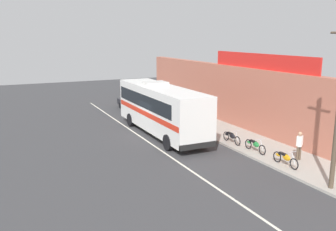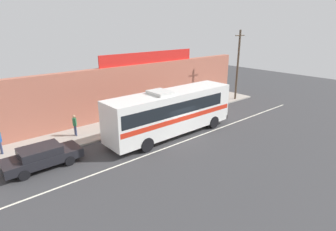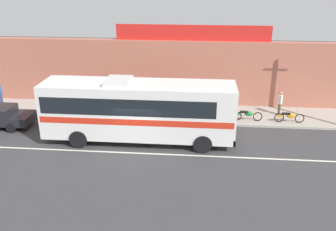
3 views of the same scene
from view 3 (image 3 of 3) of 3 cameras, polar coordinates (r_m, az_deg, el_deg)
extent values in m
plane|color=#3A3A3D|center=(21.03, -4.69, -4.90)|extent=(70.00, 70.00, 0.00)
cube|color=#A8A399|center=(25.69, -2.78, 0.47)|extent=(30.00, 3.60, 0.14)
cube|color=#B26651|center=(26.98, -2.25, 6.75)|extent=(30.00, 0.70, 4.80)
cube|color=red|center=(26.15, 3.93, 12.85)|extent=(10.93, 0.12, 1.10)
cube|color=silver|center=(20.33, -5.06, -5.90)|extent=(30.00, 0.14, 0.01)
cube|color=white|center=(20.97, -4.66, 0.98)|extent=(11.02, 2.53, 3.10)
cube|color=black|center=(20.86, -5.90, 2.42)|extent=(9.70, 2.55, 0.96)
cube|color=red|center=(21.08, -4.63, 0.21)|extent=(10.80, 2.55, 0.36)
cube|color=black|center=(20.63, 10.50, 1.64)|extent=(0.04, 2.28, 1.40)
cube|color=black|center=(21.32, 10.14, -2.95)|extent=(0.12, 2.53, 0.36)
cube|color=silver|center=(20.65, -7.83, 5.40)|extent=(1.40, 1.77, 0.24)
cylinder|color=black|center=(22.34, 5.49, -1.78)|extent=(1.04, 0.32, 1.04)
cylinder|color=black|center=(20.20, 5.48, -4.47)|extent=(1.04, 0.32, 1.04)
cylinder|color=black|center=(23.33, -12.10, -1.12)|extent=(1.04, 0.32, 1.04)
cylinder|color=black|center=(21.30, -13.88, -3.60)|extent=(1.04, 0.32, 1.04)
cube|color=black|center=(25.30, -23.90, 0.66)|extent=(0.21, 1.53, 0.34)
cylinder|color=black|center=(26.02, -21.72, -0.30)|extent=(0.62, 0.20, 0.62)
cylinder|color=black|center=(24.62, -23.42, -1.81)|extent=(0.62, 0.20, 0.62)
torus|color=black|center=(25.18, 19.99, -0.43)|extent=(0.62, 0.06, 0.62)
torus|color=black|center=(24.86, 17.08, -0.34)|extent=(0.62, 0.06, 0.62)
cylinder|color=silver|center=(25.05, 19.90, 0.21)|extent=(0.34, 0.04, 0.65)
cylinder|color=silver|center=(24.91, 19.77, 0.90)|extent=(0.03, 0.56, 0.03)
ellipsoid|color=orange|center=(24.96, 18.74, -0.01)|extent=(0.56, 0.22, 0.34)
cube|color=black|center=(24.85, 18.10, 0.27)|extent=(0.52, 0.20, 0.10)
ellipsoid|color=orange|center=(24.83, 17.25, -0.04)|extent=(0.36, 0.14, 0.16)
torus|color=black|center=(24.68, 13.92, -0.17)|extent=(0.62, 0.06, 0.62)
torus|color=black|center=(24.50, 10.82, -0.06)|extent=(0.62, 0.06, 0.62)
cylinder|color=silver|center=(24.55, 13.80, 0.49)|extent=(0.34, 0.04, 0.65)
cylinder|color=silver|center=(24.43, 13.64, 1.19)|extent=(0.03, 0.56, 0.03)
ellipsoid|color=#237F38|center=(24.52, 12.56, 0.27)|extent=(0.56, 0.22, 0.34)
cube|color=black|center=(24.44, 11.87, 0.56)|extent=(0.52, 0.20, 0.10)
ellipsoid|color=#237F38|center=(24.45, 10.98, 0.24)|extent=(0.36, 0.14, 0.16)
torus|color=black|center=(24.24, 8.81, -0.17)|extent=(0.62, 0.06, 0.62)
torus|color=black|center=(24.18, 5.74, -0.07)|extent=(0.62, 0.06, 0.62)
cylinder|color=silver|center=(24.12, 8.66, 0.50)|extent=(0.34, 0.04, 0.65)
cylinder|color=silver|center=(24.00, 8.46, 1.22)|extent=(0.03, 0.56, 0.03)
ellipsoid|color=black|center=(24.14, 7.45, 0.27)|extent=(0.56, 0.22, 0.34)
cube|color=black|center=(24.08, 6.75, 0.56)|extent=(0.52, 0.20, 0.10)
ellipsoid|color=black|center=(24.13, 5.89, 0.24)|extent=(0.36, 0.14, 0.16)
cylinder|color=navy|center=(29.54, -24.67, 2.36)|extent=(0.13, 0.13, 0.85)
cylinder|color=navy|center=(29.39, -24.84, 2.24)|extent=(0.13, 0.13, 0.85)
cylinder|color=#23519E|center=(29.40, -24.81, 3.86)|extent=(0.08, 0.08, 0.59)
cylinder|color=navy|center=(27.21, -15.51, 2.00)|extent=(0.13, 0.13, 0.82)
cylinder|color=navy|center=(27.05, -15.64, 1.86)|extent=(0.13, 0.13, 0.82)
cylinder|color=#2D7A4C|center=(26.90, -15.73, 3.37)|extent=(0.30, 0.30, 0.62)
sphere|color=tan|center=(26.77, -15.83, 4.27)|extent=(0.22, 0.22, 0.22)
cylinder|color=#2D7A4C|center=(27.07, -15.59, 3.56)|extent=(0.08, 0.08, 0.57)
cylinder|color=#2D7A4C|center=(26.72, -15.88, 3.29)|extent=(0.08, 0.08, 0.57)
cylinder|color=brown|center=(26.20, 17.05, 1.04)|extent=(0.13, 0.13, 0.81)
cylinder|color=brown|center=(26.04, 17.13, 0.90)|extent=(0.13, 0.13, 0.81)
cylinder|color=white|center=(25.88, 17.26, 2.44)|extent=(0.30, 0.30, 0.61)
sphere|color=tan|center=(25.74, 17.37, 3.38)|extent=(0.22, 0.22, 0.22)
cylinder|color=white|center=(26.06, 17.19, 2.65)|extent=(0.08, 0.08, 0.56)
cylinder|color=white|center=(25.69, 17.36, 2.36)|extent=(0.08, 0.08, 0.56)
camera|label=1|loc=(22.30, 71.55, 0.81)|focal=39.17mm
camera|label=2|loc=(17.41, -71.53, 3.68)|focal=29.20mm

